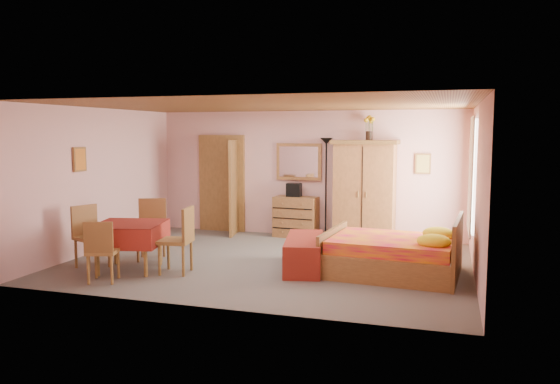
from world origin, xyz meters
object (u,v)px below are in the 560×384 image
(wardrobe, at_px, (365,191))
(chair_south, at_px, (103,251))
(wall_mirror, at_px, (299,162))
(bench, at_px, (304,253))
(chair_west, at_px, (92,237))
(floor_lamp, at_px, (326,188))
(bed, at_px, (392,244))
(chair_north, at_px, (151,230))
(stereo, at_px, (294,190))
(chest_of_drawers, at_px, (296,217))
(dining_table, at_px, (130,247))
(sunflower_vase, at_px, (369,128))
(chair_east, at_px, (175,240))

(wardrobe, xyz_separation_m, chair_south, (-3.18, -4.06, -0.55))
(wall_mirror, height_order, bench, wall_mirror)
(chair_south, xyz_separation_m, chair_west, (-0.67, 0.66, 0.04))
(floor_lamp, distance_m, bed, 3.06)
(floor_lamp, bearing_deg, chair_north, -130.81)
(stereo, bearing_deg, wardrobe, -3.32)
(chest_of_drawers, bearing_deg, dining_table, -112.91)
(wall_mirror, height_order, chair_south, wall_mirror)
(sunflower_vase, height_order, dining_table, sunflower_vase)
(wardrobe, xyz_separation_m, dining_table, (-3.18, -3.38, -0.63))
(wall_mirror, xyz_separation_m, sunflower_vase, (1.47, -0.15, 0.70))
(stereo, xyz_separation_m, bench, (0.89, -2.56, -0.72))
(dining_table, xyz_separation_m, chair_south, (-0.00, -0.68, 0.08))
(stereo, bearing_deg, bench, -70.82)
(dining_table, bearing_deg, chest_of_drawers, 62.81)
(wardrobe, bearing_deg, bed, -70.24)
(floor_lamp, height_order, chair_south, floor_lamp)
(floor_lamp, bearing_deg, bench, -84.96)
(floor_lamp, height_order, sunflower_vase, sunflower_vase)
(sunflower_vase, height_order, chair_north, sunflower_vase)
(wall_mirror, bearing_deg, stereo, -106.66)
(sunflower_vase, bearing_deg, dining_table, -132.87)
(dining_table, bearing_deg, bench, 19.21)
(chest_of_drawers, relative_size, chair_west, 0.89)
(bed, bearing_deg, bench, -171.53)
(wardrobe, bearing_deg, bench, -101.79)
(chair_west, bearing_deg, stereo, 167.75)
(stereo, relative_size, chair_east, 0.29)
(dining_table, bearing_deg, chair_north, 94.40)
(stereo, xyz_separation_m, chair_south, (-1.71, -4.14, -0.52))
(sunflower_vase, distance_m, bench, 3.32)
(wardrobe, relative_size, bench, 1.34)
(sunflower_vase, xyz_separation_m, chair_west, (-3.90, -3.51, -1.75))
(chest_of_drawers, distance_m, bench, 2.66)
(wall_mirror, distance_m, chair_west, 4.51)
(stereo, bearing_deg, wall_mirror, 72.14)
(floor_lamp, relative_size, chair_north, 1.99)
(sunflower_vase, distance_m, chair_south, 5.57)
(chair_north, relative_size, chair_east, 1.00)
(wall_mirror, relative_size, dining_table, 0.95)
(sunflower_vase, relative_size, dining_table, 0.47)
(wall_mirror, height_order, floor_lamp, floor_lamp)
(floor_lamp, bearing_deg, wardrobe, -11.43)
(chest_of_drawers, xyz_separation_m, wardrobe, (1.42, -0.05, 0.59))
(chair_south, bearing_deg, sunflower_vase, 34.54)
(wall_mirror, relative_size, chair_east, 0.94)
(stereo, xyz_separation_m, wardrobe, (1.47, -0.09, 0.03))
(bench, distance_m, chair_north, 2.67)
(chair_south, bearing_deg, chest_of_drawers, 49.16)
(bed, relative_size, chair_west, 2.00)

